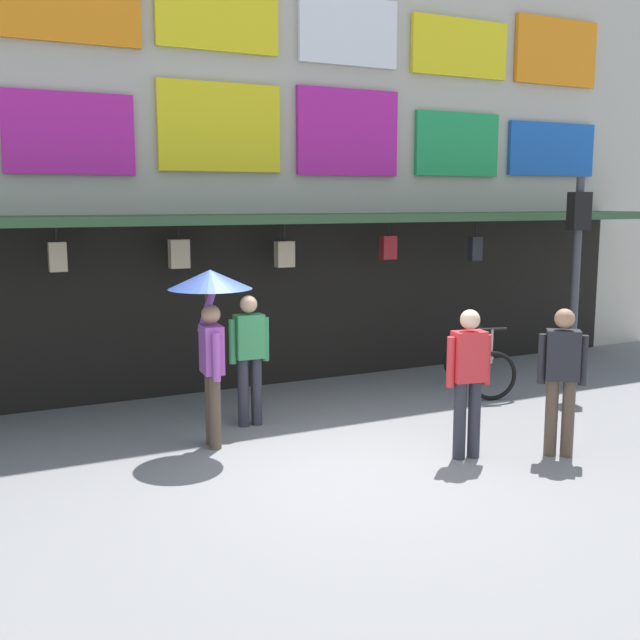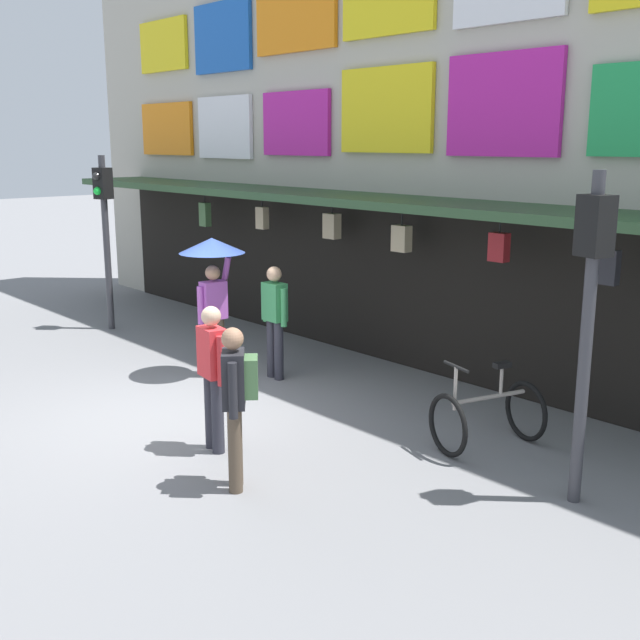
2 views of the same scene
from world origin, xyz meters
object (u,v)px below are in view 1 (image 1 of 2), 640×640
Objects in this scene: pedestrian_in_white at (249,353)px; pedestrian_in_purple at (562,370)px; bicycle_parked at (479,366)px; pedestrian_with_umbrella at (211,308)px; pedestrian_in_blue at (468,375)px; traffic_light_far at (577,249)px.

pedestrian_in_purple is (2.70, -2.63, 0.04)m from pedestrian_in_white.
bicycle_parked is 4.66m from pedestrian_with_umbrella.
pedestrian_with_umbrella reaches higher than pedestrian_in_blue.
pedestrian_in_white is 1.00× the size of pedestrian_in_purple.
pedestrian_with_umbrella is (-4.43, -0.72, 1.25)m from bicycle_parked.
traffic_light_far is 1.90× the size of pedestrian_in_purple.
pedestrian_in_blue is 2.82m from pedestrian_in_white.
pedestrian_in_purple reaches higher than bicycle_parked.
pedestrian_in_purple is at bearing -30.98° from pedestrian_with_umbrella.
bicycle_parked is at bearing 49.48° from pedestrian_in_blue.
pedestrian_with_umbrella reaches higher than pedestrian_in_white.
pedestrian_in_white is (-5.14, 0.34, -1.19)m from traffic_light_far.
pedestrian_in_blue is (-3.42, -1.90, -1.19)m from traffic_light_far.
pedestrian_in_blue is 1.00× the size of pedestrian_in_purple.
bicycle_parked is 3.00m from pedestrian_in_purple.
traffic_light_far reaches higher than pedestrian_in_purple.
pedestrian_in_white reaches higher than bicycle_parked.
pedestrian_with_umbrella is at bearing -170.79° from bicycle_parked.
traffic_light_far is 2.29m from bicycle_parked.
bicycle_parked is at bearing 9.21° from pedestrian_with_umbrella.
bicycle_parked is at bearing 1.87° from pedestrian_in_white.
pedestrian_in_purple is (3.39, -2.04, -0.66)m from pedestrian_with_umbrella.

